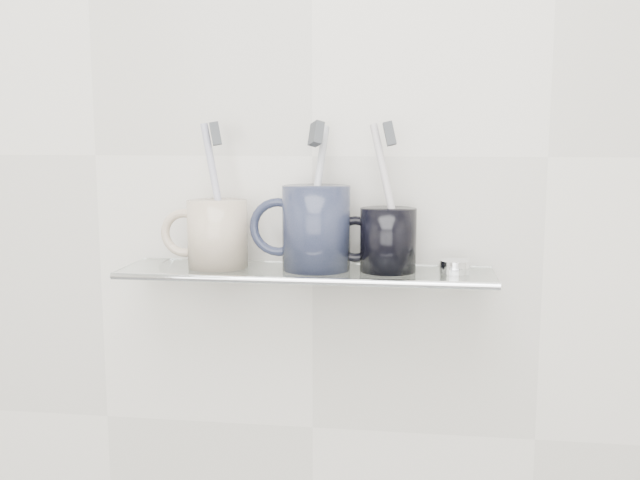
% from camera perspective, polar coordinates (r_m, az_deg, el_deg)
% --- Properties ---
extents(wall_back, '(2.50, 0.00, 2.50)m').
position_cam_1_polar(wall_back, '(1.00, -0.63, 6.73)').
color(wall_back, silver).
rests_on(wall_back, ground).
extents(shelf_glass, '(0.50, 0.12, 0.01)m').
position_cam_1_polar(shelf_glass, '(0.96, -1.15, -2.61)').
color(shelf_glass, silver).
rests_on(shelf_glass, wall_back).
extents(shelf_rail, '(0.50, 0.01, 0.01)m').
position_cam_1_polar(shelf_rail, '(0.91, -1.70, -3.29)').
color(shelf_rail, silver).
rests_on(shelf_rail, shelf_glass).
extents(bracket_left, '(0.02, 0.03, 0.02)m').
position_cam_1_polar(bracket_left, '(1.06, -12.07, -2.37)').
color(bracket_left, silver).
rests_on(bracket_left, wall_back).
extents(bracket_right, '(0.02, 0.03, 0.02)m').
position_cam_1_polar(bracket_right, '(1.00, 11.28, -2.98)').
color(bracket_right, silver).
rests_on(bracket_right, wall_back).
extents(mug_left, '(0.10, 0.10, 0.09)m').
position_cam_1_polar(mug_left, '(0.98, -8.19, 0.50)').
color(mug_left, beige).
rests_on(mug_left, shelf_glass).
extents(mug_left_handle, '(0.07, 0.01, 0.07)m').
position_cam_1_polar(mug_left_handle, '(1.00, -10.79, 0.55)').
color(mug_left_handle, beige).
rests_on(mug_left_handle, mug_left).
extents(toothbrush_left, '(0.05, 0.02, 0.19)m').
position_cam_1_polar(toothbrush_left, '(0.98, -8.26, 3.71)').
color(toothbrush_left, '#A19CBD').
rests_on(toothbrush_left, mug_left).
extents(bristles_left, '(0.02, 0.03, 0.03)m').
position_cam_1_polar(bristles_left, '(0.97, -8.36, 8.41)').
color(bristles_left, '#3C3F43').
rests_on(bristles_left, toothbrush_left).
extents(mug_center, '(0.12, 0.12, 0.11)m').
position_cam_1_polar(mug_center, '(0.95, -0.30, 0.98)').
color(mug_center, '#161E30').
rests_on(mug_center, shelf_glass).
extents(mug_center_handle, '(0.08, 0.01, 0.08)m').
position_cam_1_polar(mug_center_handle, '(0.96, -3.35, 1.03)').
color(mug_center_handle, '#161E30').
rests_on(mug_center_handle, mug_center).
extents(toothbrush_center, '(0.03, 0.07, 0.18)m').
position_cam_1_polar(toothbrush_center, '(0.95, -0.31, 3.66)').
color(toothbrush_center, '#B3B4BA').
rests_on(toothbrush_center, mug_center).
extents(bristles_center, '(0.02, 0.03, 0.04)m').
position_cam_1_polar(bristles_center, '(0.94, -0.31, 8.50)').
color(bristles_center, '#3C3F43').
rests_on(bristles_center, toothbrush_center).
extents(mug_right, '(0.08, 0.08, 0.08)m').
position_cam_1_polar(mug_right, '(0.95, 5.46, 0.01)').
color(mug_right, black).
rests_on(mug_right, shelf_glass).
extents(mug_right_handle, '(0.06, 0.01, 0.06)m').
position_cam_1_polar(mug_right_handle, '(0.95, 2.85, 0.06)').
color(mug_right_handle, black).
rests_on(mug_right_handle, mug_right).
extents(toothbrush_right, '(0.05, 0.03, 0.19)m').
position_cam_1_polar(toothbrush_right, '(0.94, 5.51, 3.58)').
color(toothbrush_right, silver).
rests_on(toothbrush_right, mug_right).
extents(bristles_right, '(0.02, 0.03, 0.03)m').
position_cam_1_polar(bristles_right, '(0.94, 5.58, 8.46)').
color(bristles_right, '#3C3F43').
rests_on(bristles_right, toothbrush_right).
extents(chrome_cap, '(0.04, 0.04, 0.02)m').
position_cam_1_polar(chrome_cap, '(0.95, 10.73, -2.09)').
color(chrome_cap, silver).
rests_on(chrome_cap, shelf_glass).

